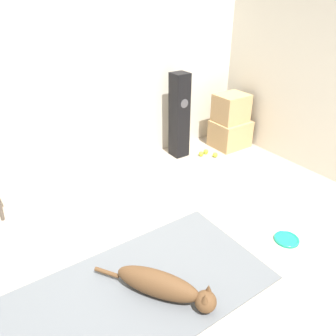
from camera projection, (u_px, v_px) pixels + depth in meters
ground_plane at (163, 286)px, 2.54m from camera, size 12.00×12.00×0.00m
wall_back at (51, 70)px, 3.44m from camera, size 8.00×0.06×2.55m
area_rug at (141, 289)px, 2.51m from camera, size 1.98×1.08×0.01m
dog at (164, 286)px, 2.40m from camera, size 0.60×0.85×0.21m
frisbee at (287, 239)px, 3.00m from camera, size 0.22×0.22×0.03m
cardboard_box_lower at (230, 134)px, 4.73m from camera, size 0.50×0.42×0.38m
cardboard_box_upper at (231, 108)px, 4.55m from camera, size 0.43×0.36×0.38m
floor_speaker at (179, 116)px, 4.29m from camera, size 0.21×0.21×1.12m
tennis_ball_by_boxes at (206, 152)px, 4.56m from camera, size 0.07×0.07×0.07m
tennis_ball_near_speaker at (215, 155)px, 4.47m from camera, size 0.07×0.07×0.07m
tennis_ball_loose_on_carpet at (201, 154)px, 4.50m from camera, size 0.07×0.07×0.07m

